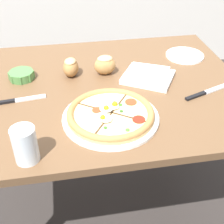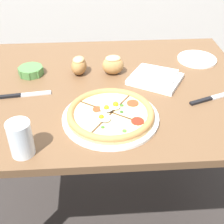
{
  "view_description": "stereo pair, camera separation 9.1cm",
  "coord_description": "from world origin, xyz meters",
  "px_view_note": "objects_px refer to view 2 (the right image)",
  "views": [
    {
      "loc": [
        -0.14,
        -1.09,
        1.44
      ],
      "look_at": [
        0.0,
        -0.23,
        0.8
      ],
      "focal_mm": 50.0,
      "sensor_mm": 36.0,
      "label": 1
    },
    {
      "loc": [
        -0.05,
        -1.1,
        1.44
      ],
      "look_at": [
        0.0,
        -0.23,
        0.8
      ],
      "focal_mm": 50.0,
      "sensor_mm": 36.0,
      "label": 2
    }
  ],
  "objects_px": {
    "knife_main": "(24,95)",
    "water_glass": "(21,140)",
    "pizza": "(112,114)",
    "knife_spare": "(215,97)",
    "dining_table": "(107,108)",
    "bread_piece_mid": "(113,64)",
    "napkin_folded": "(155,78)",
    "bread_piece_near": "(79,65)",
    "ramekin_bowl": "(31,71)",
    "side_saucer": "(197,59)"
  },
  "relations": [
    {
      "from": "bread_piece_near",
      "to": "knife_main",
      "type": "xyz_separation_m",
      "value": [
        -0.21,
        -0.16,
        -0.04
      ]
    },
    {
      "from": "ramekin_bowl",
      "to": "bread_piece_near",
      "type": "bearing_deg",
      "value": -1.79
    },
    {
      "from": "napkin_folded",
      "to": "bread_piece_near",
      "type": "xyz_separation_m",
      "value": [
        -0.32,
        0.09,
        0.02
      ]
    },
    {
      "from": "bread_piece_mid",
      "to": "water_glass",
      "type": "relative_size",
      "value": 0.85
    },
    {
      "from": "ramekin_bowl",
      "to": "water_glass",
      "type": "height_order",
      "value": "water_glass"
    },
    {
      "from": "dining_table",
      "to": "water_glass",
      "type": "distance_m",
      "value": 0.5
    },
    {
      "from": "bread_piece_near",
      "to": "side_saucer",
      "type": "distance_m",
      "value": 0.56
    },
    {
      "from": "bread_piece_mid",
      "to": "pizza",
      "type": "bearing_deg",
      "value": -94.58
    },
    {
      "from": "napkin_folded",
      "to": "knife_main",
      "type": "height_order",
      "value": "napkin_folded"
    },
    {
      "from": "knife_main",
      "to": "napkin_folded",
      "type": "bearing_deg",
      "value": 1.14
    },
    {
      "from": "ramekin_bowl",
      "to": "knife_spare",
      "type": "relative_size",
      "value": 0.49
    },
    {
      "from": "bread_piece_near",
      "to": "knife_main",
      "type": "distance_m",
      "value": 0.27
    },
    {
      "from": "dining_table",
      "to": "napkin_folded",
      "type": "height_order",
      "value": "napkin_folded"
    },
    {
      "from": "bread_piece_mid",
      "to": "knife_main",
      "type": "bearing_deg",
      "value": -156.53
    },
    {
      "from": "knife_main",
      "to": "side_saucer",
      "type": "distance_m",
      "value": 0.81
    },
    {
      "from": "knife_main",
      "to": "knife_spare",
      "type": "distance_m",
      "value": 0.74
    },
    {
      "from": "dining_table",
      "to": "ramekin_bowl",
      "type": "bearing_deg",
      "value": 160.26
    },
    {
      "from": "ramekin_bowl",
      "to": "side_saucer",
      "type": "xyz_separation_m",
      "value": [
        0.76,
        0.09,
        -0.01
      ]
    },
    {
      "from": "dining_table",
      "to": "knife_main",
      "type": "distance_m",
      "value": 0.35
    },
    {
      "from": "bread_piece_near",
      "to": "pizza",
      "type": "bearing_deg",
      "value": -70.34
    },
    {
      "from": "napkin_folded",
      "to": "side_saucer",
      "type": "height_order",
      "value": "napkin_folded"
    },
    {
      "from": "pizza",
      "to": "bread_piece_mid",
      "type": "distance_m",
      "value": 0.33
    },
    {
      "from": "pizza",
      "to": "knife_main",
      "type": "relative_size",
      "value": 1.69
    },
    {
      "from": "knife_spare",
      "to": "side_saucer",
      "type": "height_order",
      "value": "same"
    },
    {
      "from": "knife_spare",
      "to": "dining_table",
      "type": "bearing_deg",
      "value": 143.14
    },
    {
      "from": "knife_main",
      "to": "side_saucer",
      "type": "relative_size",
      "value": 1.11
    },
    {
      "from": "napkin_folded",
      "to": "side_saucer",
      "type": "distance_m",
      "value": 0.3
    },
    {
      "from": "knife_main",
      "to": "bread_piece_mid",
      "type": "bearing_deg",
      "value": 16.32
    },
    {
      "from": "napkin_folded",
      "to": "knife_main",
      "type": "bearing_deg",
      "value": -171.7
    },
    {
      "from": "knife_main",
      "to": "water_glass",
      "type": "distance_m",
      "value": 0.33
    },
    {
      "from": "ramekin_bowl",
      "to": "napkin_folded",
      "type": "xyz_separation_m",
      "value": [
        0.53,
        -0.09,
        -0.0
      ]
    },
    {
      "from": "ramekin_bowl",
      "to": "napkin_folded",
      "type": "relative_size",
      "value": 0.42
    },
    {
      "from": "dining_table",
      "to": "knife_main",
      "type": "height_order",
      "value": "knife_main"
    },
    {
      "from": "bread_piece_mid",
      "to": "knife_main",
      "type": "xyz_separation_m",
      "value": [
        -0.36,
        -0.16,
        -0.04
      ]
    },
    {
      "from": "bread_piece_mid",
      "to": "side_saucer",
      "type": "bearing_deg",
      "value": 14.29
    },
    {
      "from": "napkin_folded",
      "to": "bread_piece_mid",
      "type": "distance_m",
      "value": 0.19
    },
    {
      "from": "knife_main",
      "to": "water_glass",
      "type": "xyz_separation_m",
      "value": [
        0.05,
        -0.33,
        0.05
      ]
    },
    {
      "from": "knife_main",
      "to": "pizza",
      "type": "bearing_deg",
      "value": -34.66
    },
    {
      "from": "napkin_folded",
      "to": "ramekin_bowl",
      "type": "bearing_deg",
      "value": 170.0
    },
    {
      "from": "pizza",
      "to": "knife_main",
      "type": "xyz_separation_m",
      "value": [
        -0.33,
        0.17,
        -0.02
      ]
    },
    {
      "from": "knife_spare",
      "to": "water_glass",
      "type": "xyz_separation_m",
      "value": [
        -0.69,
        -0.26,
        0.05
      ]
    },
    {
      "from": "napkin_folded",
      "to": "water_glass",
      "type": "distance_m",
      "value": 0.63
    },
    {
      "from": "bread_piece_near",
      "to": "side_saucer",
      "type": "relative_size",
      "value": 0.55
    },
    {
      "from": "dining_table",
      "to": "side_saucer",
      "type": "bearing_deg",
      "value": 25.16
    },
    {
      "from": "dining_table",
      "to": "water_glass",
      "type": "relative_size",
      "value": 10.27
    },
    {
      "from": "ramekin_bowl",
      "to": "water_glass",
      "type": "distance_m",
      "value": 0.5
    },
    {
      "from": "bread_piece_mid",
      "to": "knife_main",
      "type": "distance_m",
      "value": 0.39
    },
    {
      "from": "pizza",
      "to": "knife_spare",
      "type": "bearing_deg",
      "value": 14.64
    },
    {
      "from": "dining_table",
      "to": "ramekin_bowl",
      "type": "distance_m",
      "value": 0.37
    },
    {
      "from": "ramekin_bowl",
      "to": "knife_main",
      "type": "xyz_separation_m",
      "value": [
        -0.0,
        -0.17,
        -0.01
      ]
    }
  ]
}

